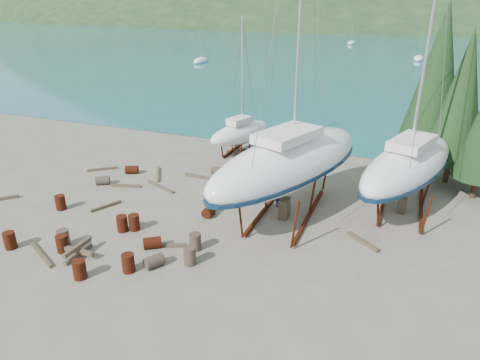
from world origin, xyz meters
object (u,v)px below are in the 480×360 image
at_px(large_sailboat_near, 289,161).
at_px(large_sailboat_far, 408,164).
at_px(worker, 279,192).
at_px(small_sailboat_shore, 240,132).

distance_m(large_sailboat_near, large_sailboat_far, 6.94).
bearing_deg(large_sailboat_near, worker, 155.41).
bearing_deg(worker, small_sailboat_shore, 30.86).
height_order(large_sailboat_near, worker, large_sailboat_near).
distance_m(small_sailboat_shore, worker, 9.98).
distance_m(large_sailboat_near, small_sailboat_shore, 11.11).
height_order(large_sailboat_near, large_sailboat_far, large_sailboat_near).
relative_size(large_sailboat_near, large_sailboat_far, 1.18).
distance_m(large_sailboat_far, small_sailboat_shore, 13.86).
xyz_separation_m(large_sailboat_far, worker, (-6.89, -2.46, -1.83)).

